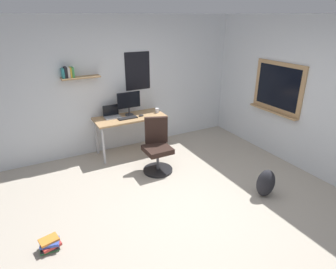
# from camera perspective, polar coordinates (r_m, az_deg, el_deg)

# --- Properties ---
(ground_plane) EXTENTS (5.20, 5.20, 0.00)m
(ground_plane) POSITION_cam_1_polar(r_m,az_deg,el_deg) (4.28, 3.72, -14.14)
(ground_plane) COLOR #ADA393
(ground_plane) RESTS_ON ground
(wall_back) EXTENTS (5.00, 0.30, 2.60)m
(wall_back) POSITION_cam_1_polar(r_m,az_deg,el_deg) (5.78, -8.95, 9.87)
(wall_back) COLOR silver
(wall_back) RESTS_ON ground
(wall_right) EXTENTS (0.22, 5.00, 2.60)m
(wall_right) POSITION_cam_1_polar(r_m,az_deg,el_deg) (5.34, 27.11, 6.53)
(wall_right) COLOR silver
(wall_right) RESTS_ON ground
(desk) EXTENTS (1.36, 0.60, 0.75)m
(desk) POSITION_cam_1_polar(r_m,az_deg,el_deg) (5.61, -7.66, 2.76)
(desk) COLOR tan
(desk) RESTS_ON ground
(office_chair) EXTENTS (0.53, 0.55, 0.95)m
(office_chair) POSITION_cam_1_polar(r_m,az_deg,el_deg) (4.99, -2.17, -2.89)
(office_chair) COLOR black
(office_chair) RESTS_ON ground
(laptop) EXTENTS (0.31, 0.21, 0.23)m
(laptop) POSITION_cam_1_polar(r_m,az_deg,el_deg) (5.60, -11.19, 3.98)
(laptop) COLOR #ADAFB5
(laptop) RESTS_ON desk
(monitor_primary) EXTENTS (0.46, 0.17, 0.46)m
(monitor_primary) POSITION_cam_1_polar(r_m,az_deg,el_deg) (5.60, -7.87, 6.50)
(monitor_primary) COLOR #38383D
(monitor_primary) RESTS_ON desk
(keyboard) EXTENTS (0.37, 0.13, 0.02)m
(keyboard) POSITION_cam_1_polar(r_m,az_deg,el_deg) (5.49, -8.09, 3.30)
(keyboard) COLOR black
(keyboard) RESTS_ON desk
(computer_mouse) EXTENTS (0.10, 0.06, 0.03)m
(computer_mouse) POSITION_cam_1_polar(r_m,az_deg,el_deg) (5.58, -5.40, 3.84)
(computer_mouse) COLOR #262628
(computer_mouse) RESTS_ON desk
(coffee_mug) EXTENTS (0.08, 0.08, 0.09)m
(coffee_mug) POSITION_cam_1_polar(r_m,az_deg,el_deg) (5.76, -2.20, 4.83)
(coffee_mug) COLOR silver
(coffee_mug) RESTS_ON desk
(backpack) EXTENTS (0.32, 0.22, 0.44)m
(backpack) POSITION_cam_1_polar(r_m,az_deg,el_deg) (4.62, 19.01, -9.19)
(backpack) COLOR #232328
(backpack) RESTS_ON ground
(book_stack_on_floor) EXTENTS (0.25, 0.21, 0.15)m
(book_stack_on_floor) POSITION_cam_1_polar(r_m,az_deg,el_deg) (3.86, -22.60, -19.66)
(book_stack_on_floor) COLOR #3D934C
(book_stack_on_floor) RESTS_ON ground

